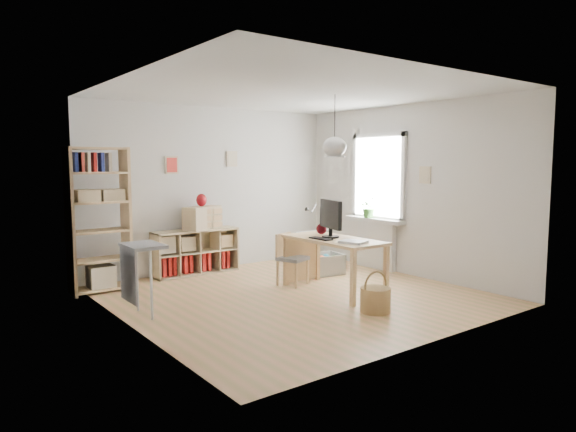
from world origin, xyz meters
TOP-DOWN VIEW (x-y plane):
  - ground at (0.00, 0.00)m, footprint 4.50×4.50m
  - room_shell at (0.55, -0.15)m, footprint 4.50×4.50m
  - window_unit at (2.23, 0.60)m, footprint 0.07×1.16m
  - radiator at (2.19, 0.60)m, footprint 0.10×0.80m
  - windowsill at (2.14, 0.60)m, footprint 0.22×1.20m
  - desk at (0.55, -0.15)m, footprint 0.70×1.50m
  - cube_shelf at (-0.47, 2.08)m, footprint 1.40×0.38m
  - tall_bookshelf at (-2.04, 1.80)m, footprint 0.80×0.38m
  - side_table at (-2.04, 0.35)m, footprint 0.40×0.55m
  - chair at (0.32, 0.54)m, footprint 0.47×0.47m
  - wicker_basket at (0.30, -1.19)m, footprint 0.37×0.36m
  - storage_chest at (1.17, 0.86)m, footprint 0.73×0.80m
  - monitor at (0.56, -0.07)m, footprint 0.24×0.59m
  - keyboard at (0.35, -0.11)m, footprint 0.14×0.36m
  - task_lamp at (0.64, 0.40)m, footprint 0.38×0.14m
  - yarn_ball at (0.68, 0.26)m, footprint 0.15×0.15m
  - paper_tray at (0.47, -0.62)m, footprint 0.35×0.39m
  - drawer_chest at (-0.33, 2.04)m, footprint 0.70×0.52m
  - red_vase at (-0.33, 2.04)m, footprint 0.17×0.17m
  - potted_plant at (2.12, 0.71)m, footprint 0.36×0.33m

SIDE VIEW (x-z plane):
  - ground at x=0.00m, z-range 0.00..0.00m
  - wicker_basket at x=0.30m, z-range -0.09..0.42m
  - storage_chest at x=1.17m, z-range -0.12..0.56m
  - cube_shelf at x=-0.47m, z-range -0.06..0.66m
  - radiator at x=2.19m, z-range 0.00..0.80m
  - chair at x=0.32m, z-range 0.05..0.81m
  - desk at x=0.55m, z-range 0.28..1.03m
  - side_table at x=-2.04m, z-range 0.24..1.09m
  - keyboard at x=0.35m, z-range 0.75..0.77m
  - paper_tray at x=0.47m, z-range 0.75..0.78m
  - yarn_ball at x=0.68m, z-range 0.75..0.90m
  - windowsill at x=2.14m, z-range 0.80..0.86m
  - drawer_chest at x=-0.33m, z-range 0.72..1.09m
  - task_lamp at x=0.64m, z-range 0.82..1.22m
  - potted_plant at x=2.12m, z-range 0.86..1.20m
  - monitor at x=0.56m, z-range 0.78..1.31m
  - tall_bookshelf at x=-2.04m, z-range 0.09..2.09m
  - red_vase at x=-0.33m, z-range 1.09..1.29m
  - window_unit at x=2.23m, z-range 0.82..2.28m
  - room_shell at x=0.55m, z-range -0.25..4.25m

